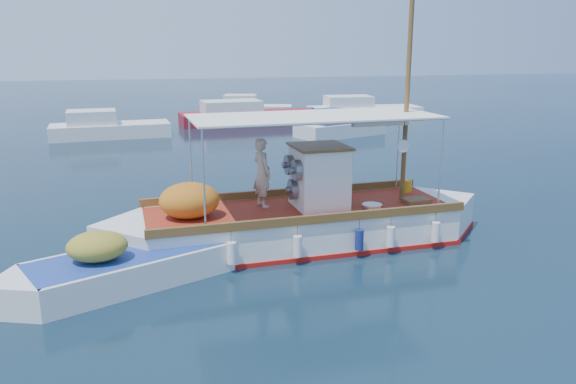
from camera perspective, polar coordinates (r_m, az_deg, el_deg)
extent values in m
plane|color=black|center=(15.68, 2.42, -4.62)|extent=(160.00, 160.00, 0.00)
cube|color=white|center=(15.14, 1.19, -3.83)|extent=(8.18, 3.02, 1.18)
cube|color=white|center=(14.49, -14.26, -5.16)|extent=(2.69, 2.69, 1.18)
cube|color=white|center=(16.77, 14.46, -2.46)|extent=(2.69, 2.69, 1.18)
cube|color=#AB1610|center=(15.25, 1.19, -5.09)|extent=(8.29, 3.11, 0.19)
cube|color=maroon|center=(14.97, 1.20, -1.75)|extent=(8.17, 2.80, 0.06)
cube|color=brown|center=(16.18, -0.26, -0.02)|extent=(8.18, 0.44, 0.22)
cube|color=brown|center=(13.70, 2.94, -2.77)|extent=(8.18, 0.44, 0.22)
cube|color=white|center=(14.92, 3.19, 1.47)|extent=(1.35, 1.45, 1.61)
cube|color=brown|center=(14.76, 3.24, 4.65)|extent=(1.46, 1.56, 0.06)
cylinder|color=slate|center=(14.32, 1.04, 2.25)|extent=(0.26, 0.55, 0.54)
cylinder|color=slate|center=(14.96, 0.23, 2.79)|extent=(0.26, 0.55, 0.54)
cylinder|color=slate|center=(14.77, 0.62, 0.28)|extent=(0.26, 0.55, 0.54)
cylinder|color=brown|center=(15.63, 11.97, 8.78)|extent=(0.13, 0.13, 5.38)
cylinder|color=brown|center=(15.28, 9.02, 7.16)|extent=(1.94, 0.16, 0.09)
cylinder|color=silver|center=(15.24, -9.85, 3.11)|extent=(0.05, 0.05, 2.42)
cylinder|color=silver|center=(12.95, -8.55, 1.12)|extent=(0.05, 0.05, 2.42)
cylinder|color=silver|center=(17.06, 11.10, 4.27)|extent=(0.05, 0.05, 2.42)
cylinder|color=silver|center=(15.05, 15.25, 2.65)|extent=(0.05, 0.05, 2.42)
cube|color=white|center=(14.59, 2.68, 7.70)|extent=(6.45, 2.84, 0.04)
ellipsoid|color=#C16E1C|center=(14.25, -9.98, -0.84)|extent=(1.56, 1.34, 0.90)
cube|color=orange|center=(15.90, 5.36, 0.05)|extent=(0.28, 0.20, 0.43)
cylinder|color=orange|center=(16.95, 11.92, 0.60)|extent=(0.34, 0.34, 0.37)
cube|color=brown|center=(15.83, 12.89, -0.89)|extent=(0.72, 0.51, 0.13)
cylinder|color=#B2B2B2|center=(15.07, 8.54, -1.47)|extent=(0.56, 0.56, 0.13)
cylinder|color=white|center=(14.46, 11.64, 4.59)|extent=(0.32, 0.05, 0.32)
cylinder|color=white|center=(13.22, -5.75, -6.19)|extent=(0.22, 0.22, 0.52)
cylinder|color=navy|center=(14.14, 7.25, -4.84)|extent=(0.22, 0.22, 0.52)
cylinder|color=white|center=(15.10, 14.76, -3.94)|extent=(0.22, 0.22, 0.52)
imported|color=#B7AF98|center=(14.90, -2.66, 1.97)|extent=(0.62, 0.78, 1.86)
cube|color=white|center=(13.27, -15.36, -7.71)|extent=(4.81, 3.40, 0.88)
cube|color=white|center=(12.68, -24.83, -9.66)|extent=(1.60, 1.60, 0.88)
cube|color=white|center=(14.19, -6.97, -5.80)|extent=(1.60, 1.60, 0.88)
cube|color=#203E96|center=(13.12, -15.48, -6.02)|extent=(4.73, 3.22, 0.05)
ellipsoid|color=#A1902D|center=(12.75, -18.81, -5.24)|extent=(1.60, 1.48, 0.64)
cube|color=silver|center=(34.44, -17.54, 5.82)|extent=(6.84, 2.89, 1.00)
cube|color=silver|center=(34.32, -19.34, 7.17)|extent=(2.82, 2.23, 0.80)
cube|color=maroon|center=(38.93, -3.62, 7.41)|extent=(9.94, 3.46, 1.00)
cube|color=silver|center=(38.48, -5.78, 8.63)|extent=(4.06, 2.64, 0.80)
cube|color=silver|center=(33.56, 5.29, 6.22)|extent=(5.72, 3.87, 1.00)
cube|color=#294A8A|center=(32.94, 4.26, 7.67)|extent=(2.63, 2.48, 0.80)
cube|color=silver|center=(42.61, 7.74, 7.93)|extent=(8.46, 3.15, 1.00)
cube|color=silver|center=(42.14, 6.15, 9.14)|extent=(3.46, 2.43, 0.80)
cube|color=silver|center=(43.10, -3.64, 8.11)|extent=(6.27, 3.50, 1.00)
cube|color=silver|center=(43.09, -4.86, 9.29)|extent=(2.75, 2.27, 0.80)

